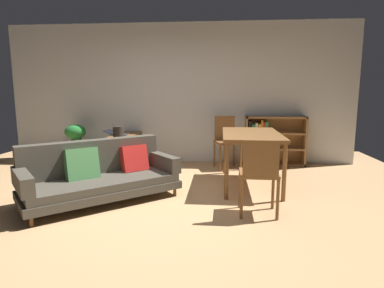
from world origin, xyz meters
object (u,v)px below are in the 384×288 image
at_px(media_console, 123,152).
at_px(dining_table, 251,138).
at_px(dining_chair_far, 226,139).
at_px(fabric_couch, 99,174).
at_px(bookshelf, 270,141).
at_px(open_laptop, 118,134).
at_px(dining_chair_near, 259,172).
at_px(potted_floor_plant, 76,138).
at_px(desk_speaker, 118,132).

distance_m(media_console, dining_table, 2.45).
relative_size(dining_table, dining_chair_far, 1.56).
xyz_separation_m(fabric_couch, media_console, (-0.22, 1.74, -0.04)).
bearing_deg(bookshelf, media_console, -168.77).
distance_m(open_laptop, dining_chair_near, 3.21).
bearing_deg(dining_chair_far, dining_chair_near, -81.99).
bearing_deg(dining_table, fabric_couch, -157.58).
bearing_deg(fabric_couch, open_laptop, 100.24).
relative_size(media_console, dining_chair_far, 1.32).
bearing_deg(bookshelf, fabric_couch, -137.61).
height_order(dining_chair_far, bookshelf, dining_chair_far).
relative_size(potted_floor_plant, bookshelf, 0.68).
xyz_separation_m(dining_chair_near, dining_chair_far, (-0.33, 2.35, 0.03)).
height_order(fabric_couch, dining_table, dining_table).
distance_m(fabric_couch, open_laptop, 1.87).
relative_size(open_laptop, potted_floor_plant, 0.55).
height_order(fabric_couch, desk_speaker, desk_speaker).
bearing_deg(dining_chair_far, open_laptop, -176.21).
bearing_deg(desk_speaker, dining_chair_near, -39.50).
height_order(open_laptop, potted_floor_plant, potted_floor_plant).
distance_m(fabric_couch, bookshelf, 3.39).
xyz_separation_m(dining_chair_near, bookshelf, (0.51, 2.68, -0.05)).
distance_m(dining_chair_near, bookshelf, 2.72).
bearing_deg(media_console, desk_speaker, -83.79).
bearing_deg(bookshelf, dining_chair_near, -100.77).
distance_m(desk_speaker, potted_floor_plant, 1.24).
xyz_separation_m(potted_floor_plant, bookshelf, (3.75, 0.26, -0.03)).
bearing_deg(fabric_couch, dining_table, 22.42).
bearing_deg(bookshelf, dining_table, -108.80).
xyz_separation_m(desk_speaker, bookshelf, (2.69, 0.88, -0.24)).
distance_m(dining_table, dining_chair_near, 1.24).
relative_size(media_console, dining_table, 0.85).
xyz_separation_m(media_console, potted_floor_plant, (-1.02, 0.28, 0.20)).
height_order(potted_floor_plant, bookshelf, bookshelf).
height_order(dining_chair_near, dining_chair_far, dining_chair_far).
height_order(open_laptop, bookshelf, bookshelf).
bearing_deg(open_laptop, fabric_couch, -79.76).
bearing_deg(dining_chair_far, media_console, -173.61).
relative_size(open_laptop, dining_table, 0.28).
xyz_separation_m(fabric_couch, bookshelf, (2.50, 2.28, 0.13)).
distance_m(desk_speaker, dining_table, 2.27).
relative_size(open_laptop, bookshelf, 0.37).
bearing_deg(potted_floor_plant, desk_speaker, -30.33).
relative_size(desk_speaker, dining_table, 0.14).
bearing_deg(media_console, potted_floor_plant, 164.52).
bearing_deg(dining_chair_near, open_laptop, 136.39).
bearing_deg(fabric_couch, dining_chair_near, -11.09).
bearing_deg(dining_chair_far, desk_speaker, -163.55).
relative_size(dining_table, bookshelf, 1.31).
relative_size(dining_chair_far, bookshelf, 0.84).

